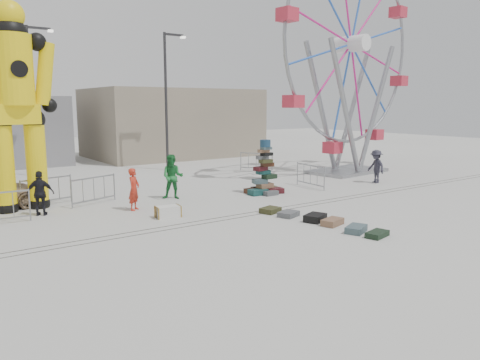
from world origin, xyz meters
TOP-DOWN VIEW (x-y plane):
  - ground at (0.00, 0.00)m, footprint 90.00×90.00m
  - track_line_near at (0.00, 0.60)m, footprint 40.00×0.04m
  - track_line_far at (0.00, 1.00)m, footprint 40.00×0.04m
  - building_right at (7.00, 20.00)m, footprint 12.00×8.00m
  - lamp_post_right at (3.09, 13.00)m, footprint 1.41×0.25m
  - lamp_post_left at (-3.91, 15.00)m, footprint 1.41×0.25m
  - suitcase_tower at (2.99, 3.64)m, footprint 1.71×1.47m
  - crash_test_dummy at (-6.35, 6.27)m, footprint 3.07×1.35m
  - ferris_wheel at (10.88, 5.93)m, footprint 10.92×3.14m
  - steamer_trunk at (-2.50, 2.10)m, footprint 0.90×0.60m
  - row_case_0 at (0.84, 0.57)m, footprint 0.82×0.72m
  - row_case_1 at (0.98, -0.26)m, footprint 0.85×0.74m
  - row_case_2 at (1.26, -1.30)m, footprint 0.92×0.79m
  - row_case_3 at (1.36, -1.98)m, footprint 0.89×0.66m
  - row_case_4 at (1.31, -3.01)m, footprint 0.94×0.77m
  - row_case_5 at (1.43, -3.71)m, footprint 0.86×0.59m
  - barricade_dummy_b at (-5.41, 6.63)m, footprint 1.97×0.54m
  - barricade_dummy_c at (-3.86, 5.76)m, footprint 1.93×0.73m
  - barricade_wheel_front at (5.70, 3.55)m, footprint 0.28×2.00m
  - barricade_wheel_back at (6.96, 9.40)m, footprint 1.08×1.79m
  - pedestrian_red at (-3.00, 3.83)m, footprint 0.68×0.66m
  - pedestrian_green at (-0.85, 4.89)m, footprint 1.14×1.10m
  - pedestrian_black at (-6.01, 4.93)m, footprint 1.00×0.78m
  - pedestrian_grey at (9.29, 2.62)m, footprint 0.80×1.16m

SIDE VIEW (x-z plane):
  - ground at x=0.00m, z-range 0.00..0.00m
  - track_line_near at x=0.00m, z-range 0.00..0.01m
  - track_line_far at x=0.00m, z-range 0.00..0.01m
  - row_case_5 at x=1.43m, z-range 0.00..0.17m
  - row_case_1 at x=0.98m, z-range 0.00..0.18m
  - row_case_0 at x=0.84m, z-range 0.00..0.19m
  - row_case_4 at x=1.31m, z-range 0.00..0.21m
  - row_case_3 at x=1.36m, z-range 0.00..0.21m
  - row_case_2 at x=1.26m, z-range 0.00..0.25m
  - steamer_trunk at x=-2.50m, z-range 0.00..0.39m
  - barricade_dummy_b at x=-5.41m, z-range 0.00..1.10m
  - barricade_dummy_c at x=-3.86m, z-range 0.00..1.10m
  - barricade_wheel_front at x=5.70m, z-range 0.00..1.10m
  - barricade_wheel_back at x=6.96m, z-range 0.00..1.10m
  - suitcase_tower at x=2.99m, z-range -0.52..1.84m
  - pedestrian_red at x=-3.00m, z-range 0.00..1.57m
  - pedestrian_black at x=-6.01m, z-range 0.00..1.59m
  - pedestrian_grey at x=9.29m, z-range 0.00..1.65m
  - pedestrian_green at x=-0.85m, z-range 0.00..1.85m
  - building_right at x=7.00m, z-range 0.00..5.00m
  - crash_test_dummy at x=-6.35m, z-range 0.21..7.92m
  - lamp_post_right at x=3.09m, z-range 0.48..8.48m
  - lamp_post_left at x=-3.91m, z-range 0.48..8.48m
  - ferris_wheel at x=10.88m, z-range -0.10..12.61m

